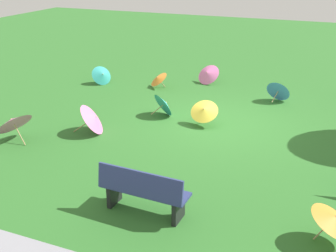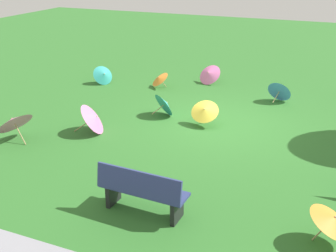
# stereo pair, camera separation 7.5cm
# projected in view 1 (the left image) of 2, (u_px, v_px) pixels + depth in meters

# --- Properties ---
(ground) EXTENTS (40.00, 40.00, 0.00)m
(ground) POSITION_uv_depth(u_px,v_px,m) (222.00, 124.00, 11.34)
(ground) COLOR #2D6B28
(park_bench) EXTENTS (1.62, 0.55, 0.90)m
(park_bench) POSITION_uv_depth(u_px,v_px,m) (143.00, 191.00, 7.28)
(park_bench) COLOR navy
(park_bench) RESTS_ON ground
(parasol_blue_0) EXTENTS (0.84, 0.81, 0.72)m
(parasol_blue_0) POSITION_uv_depth(u_px,v_px,m) (279.00, 90.00, 12.97)
(parasol_blue_0) COLOR tan
(parasol_blue_0) RESTS_ON ground
(parasol_pink_0) EXTENTS (0.96, 1.03, 0.79)m
(parasol_pink_0) POSITION_uv_depth(u_px,v_px,m) (94.00, 118.00, 10.65)
(parasol_pink_0) COLOR tan
(parasol_pink_0) RESTS_ON ground
(parasol_teal_1) EXTENTS (0.80, 0.87, 0.67)m
(parasol_teal_1) POSITION_uv_depth(u_px,v_px,m) (102.00, 75.00, 14.66)
(parasol_teal_1) COLOR tan
(parasol_teal_1) RESTS_ON ground
(parasol_orange_0) EXTENTS (0.87, 0.87, 0.58)m
(parasol_orange_0) POSITION_uv_depth(u_px,v_px,m) (158.00, 78.00, 14.26)
(parasol_orange_0) COLOR tan
(parasol_orange_0) RESTS_ON ground
(parasol_pink_1) EXTENTS (1.03, 1.11, 0.86)m
(parasol_pink_1) POSITION_uv_depth(u_px,v_px,m) (13.00, 122.00, 10.15)
(parasol_pink_1) COLOR tan
(parasol_pink_1) RESTS_ON ground
(parasol_orange_1) EXTENTS (0.77, 0.78, 0.70)m
(parasol_orange_1) POSITION_uv_depth(u_px,v_px,m) (334.00, 219.00, 6.49)
(parasol_orange_1) COLOR tan
(parasol_orange_1) RESTS_ON ground
(parasol_yellow_2) EXTENTS (0.75, 0.68, 0.71)m
(parasol_yellow_2) POSITION_uv_depth(u_px,v_px,m) (204.00, 110.00, 11.07)
(parasol_yellow_2) COLOR tan
(parasol_yellow_2) RESTS_ON ground
(parasol_pink_3) EXTENTS (0.97, 0.89, 0.71)m
(parasol_pink_3) POSITION_uv_depth(u_px,v_px,m) (208.00, 74.00, 14.72)
(parasol_pink_3) COLOR tan
(parasol_pink_3) RESTS_ON ground
(parasol_teal_3) EXTENTS (0.87, 0.82, 0.71)m
(parasol_teal_3) POSITION_uv_depth(u_px,v_px,m) (165.00, 104.00, 11.80)
(parasol_teal_3) COLOR tan
(parasol_teal_3) RESTS_ON ground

